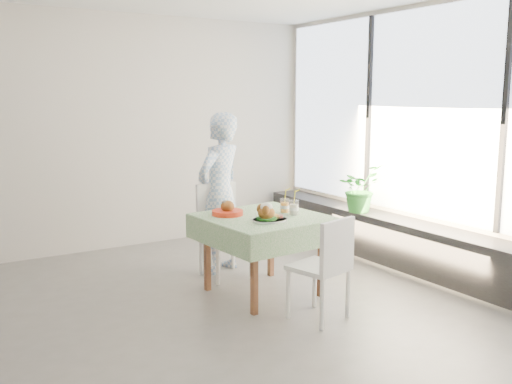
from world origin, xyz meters
TOP-DOWN VIEW (x-y plane):
  - floor at (0.00, 0.00)m, footprint 6.00×6.00m
  - wall_back at (0.00, 2.50)m, footprint 6.00×0.02m
  - wall_front at (0.00, -2.50)m, footprint 6.00×0.02m
  - wall_right at (3.00, 0.00)m, footprint 0.02×5.00m
  - window_pane at (2.97, 0.00)m, footprint 0.01×4.80m
  - window_ledge at (2.80, 0.00)m, footprint 0.40×4.80m
  - cafe_table at (1.02, 0.16)m, footprint 1.12×1.12m
  - chair_far at (0.96, 0.81)m, footprint 0.45×0.45m
  - chair_near at (1.08, -0.60)m, footprint 0.50×0.50m
  - diner at (1.01, 1.00)m, footprint 0.72×0.62m
  - main_dish at (0.93, -0.04)m, footprint 0.33×0.33m
  - juice_cup_orange at (1.28, 0.20)m, footprint 0.09×0.09m
  - juice_cup_lemonade at (1.29, 0.07)m, footprint 0.10×0.10m
  - second_dish at (0.75, 0.38)m, footprint 0.29×0.29m
  - potted_plant at (2.70, 0.74)m, footprint 0.60×0.55m

SIDE VIEW (x-z plane):
  - floor at x=0.00m, z-range 0.00..0.00m
  - window_ledge at x=2.80m, z-range 0.00..0.50m
  - chair_near at x=1.08m, z-range -0.17..0.70m
  - chair_far at x=0.96m, z-range -0.18..0.76m
  - cafe_table at x=1.02m, z-range 0.09..0.83m
  - potted_plant at x=2.70m, z-range 0.50..1.05m
  - second_dish at x=0.75m, z-range 0.71..0.85m
  - main_dish at x=0.93m, z-range 0.71..0.88m
  - juice_cup_orange at x=1.28m, z-range 0.67..0.93m
  - juice_cup_lemonade at x=1.29m, z-range 0.67..0.94m
  - diner at x=1.01m, z-range 0.00..1.67m
  - wall_back at x=0.00m, z-range 0.00..2.80m
  - wall_front at x=0.00m, z-range 0.00..2.80m
  - wall_right at x=3.00m, z-range 0.00..2.80m
  - window_pane at x=2.97m, z-range 0.56..2.74m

